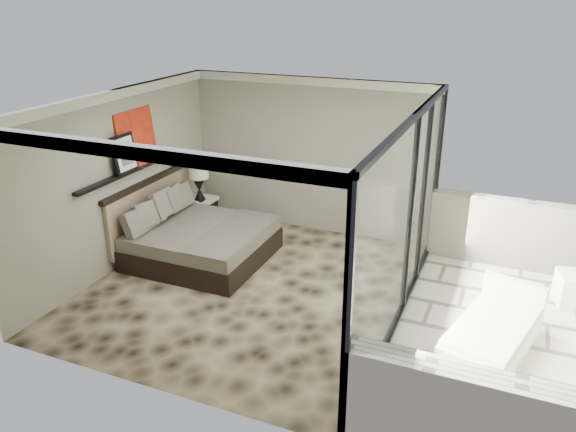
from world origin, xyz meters
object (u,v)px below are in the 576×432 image
at_px(ottoman, 574,288).
at_px(lounger, 493,332).
at_px(bed, 196,239).
at_px(nightstand, 200,211).
at_px(table_lamp, 199,178).

xyz_separation_m(ottoman, lounger, (-0.97, -1.56, -0.03)).
height_order(bed, ottoman, bed).
relative_size(bed, nightstand, 3.84).
distance_m(table_lamp, ottoman, 6.44).
bearing_deg(table_lamp, bed, -61.57).
bearing_deg(lounger, table_lamp, 174.76).
relative_size(ottoman, lounger, 0.26).
bearing_deg(bed, table_lamp, 118.43).
bearing_deg(nightstand, lounger, -18.58).
relative_size(bed, ottoman, 4.62).
height_order(nightstand, table_lamp, table_lamp).
bearing_deg(nightstand, ottoman, -2.34).
xyz_separation_m(table_lamp, ottoman, (6.39, -0.41, -0.72)).
distance_m(bed, ottoman, 5.77).
relative_size(table_lamp, ottoman, 1.47).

